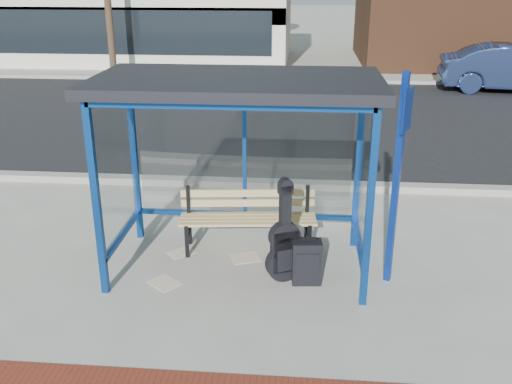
# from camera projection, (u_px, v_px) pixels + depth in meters

# --- Properties ---
(ground) EXTENTS (120.00, 120.00, 0.00)m
(ground) POSITION_uv_depth(u_px,v_px,m) (239.00, 266.00, 7.32)
(ground) COLOR #B2ADA0
(ground) RESTS_ON ground
(curb_near) EXTENTS (60.00, 0.25, 0.12)m
(curb_near) POSITION_uv_depth(u_px,v_px,m) (258.00, 184.00, 9.99)
(curb_near) COLOR gray
(curb_near) RESTS_ON ground
(street_asphalt) EXTENTS (60.00, 10.00, 0.00)m
(street_asphalt) POSITION_uv_depth(u_px,v_px,m) (274.00, 117.00, 14.74)
(street_asphalt) COLOR black
(street_asphalt) RESTS_ON ground
(curb_far) EXTENTS (60.00, 0.25, 0.12)m
(curb_far) POSITION_uv_depth(u_px,v_px,m) (283.00, 80.00, 19.46)
(curb_far) COLOR gray
(curb_far) RESTS_ON ground
(far_sidewalk) EXTENTS (60.00, 4.00, 0.01)m
(far_sidewalk) POSITION_uv_depth(u_px,v_px,m) (285.00, 73.00, 21.24)
(far_sidewalk) COLOR #B2ADA0
(far_sidewalk) RESTS_ON ground
(bus_shelter) EXTENTS (3.30, 1.80, 2.42)m
(bus_shelter) POSITION_uv_depth(u_px,v_px,m) (238.00, 106.00, 6.63)
(bus_shelter) COLOR navy
(bus_shelter) RESTS_ON ground
(storefront_white) EXTENTS (18.00, 6.04, 4.00)m
(storefront_white) POSITION_uv_depth(u_px,v_px,m) (75.00, 10.00, 24.02)
(storefront_white) COLOR silver
(storefront_white) RESTS_ON ground
(bench) EXTENTS (1.85, 0.62, 0.86)m
(bench) POSITION_uv_depth(u_px,v_px,m) (248.00, 215.00, 7.64)
(bench) COLOR black
(bench) RESTS_ON ground
(guitar_bag) EXTENTS (0.47, 0.31, 1.24)m
(guitar_bag) POSITION_uv_depth(u_px,v_px,m) (284.00, 246.00, 6.84)
(guitar_bag) COLOR black
(guitar_bag) RESTS_ON ground
(suitcase) EXTENTS (0.37, 0.26, 0.60)m
(suitcase) POSITION_uv_depth(u_px,v_px,m) (307.00, 262.00, 6.83)
(suitcase) COLOR black
(suitcase) RESTS_ON ground
(backpack) EXTENTS (0.29, 0.26, 0.33)m
(backpack) POSITION_uv_depth(u_px,v_px,m) (288.00, 260.00, 7.15)
(backpack) COLOR #2B2B18
(backpack) RESTS_ON ground
(sign_post) EXTENTS (0.17, 0.30, 2.54)m
(sign_post) POSITION_uv_depth(u_px,v_px,m) (398.00, 170.00, 6.48)
(sign_post) COLOR #0D2E95
(sign_post) RESTS_ON ground
(newspaper_a) EXTENTS (0.43, 0.42, 0.01)m
(newspaper_a) POSITION_uv_depth(u_px,v_px,m) (181.00, 253.00, 7.66)
(newspaper_a) COLOR white
(newspaper_a) RESTS_ON ground
(newspaper_b) EXTENTS (0.47, 0.46, 0.01)m
(newspaper_b) POSITION_uv_depth(u_px,v_px,m) (165.00, 283.00, 6.92)
(newspaper_b) COLOR white
(newspaper_b) RESTS_ON ground
(newspaper_c) EXTENTS (0.46, 0.41, 0.01)m
(newspaper_c) POSITION_uv_depth(u_px,v_px,m) (246.00, 258.00, 7.52)
(newspaper_c) COLOR white
(newspaper_c) RESTS_ON ground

